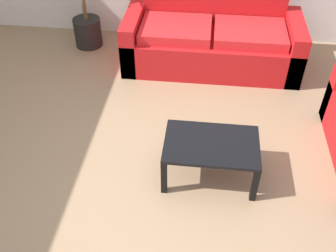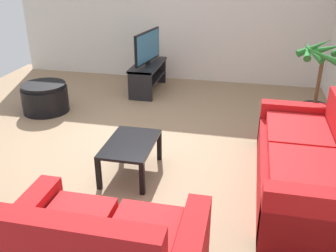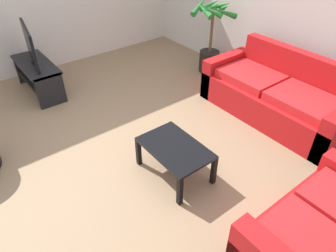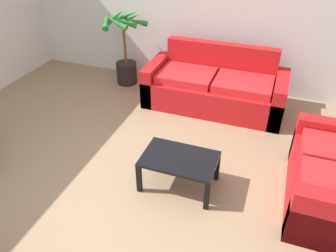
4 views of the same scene
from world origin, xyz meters
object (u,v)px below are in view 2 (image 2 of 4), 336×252
object	(u,v)px
couch_main	(307,166)
ottoman	(45,98)
coffee_table	(130,147)
tv	(148,47)
tv_stand	(148,73)
potted_palm	(316,92)

from	to	relation	value
couch_main	ottoman	xyz separation A→B (m)	(-1.44, -3.77, -0.08)
ottoman	couch_main	bearing A→B (deg)	69.08
couch_main	coffee_table	bearing A→B (deg)	-88.46
coffee_table	tv	bearing A→B (deg)	-168.83
couch_main	ottoman	size ratio (longest dim) A/B	2.93
tv_stand	ottoman	bearing A→B (deg)	-45.53
tv	potted_palm	world-z (taller)	potted_palm
couch_main	coffee_table	xyz separation A→B (m)	(0.05, -1.89, 0.03)
tv_stand	ottoman	xyz separation A→B (m)	(1.30, -1.33, -0.11)
tv_stand	potted_palm	distance (m)	2.93
coffee_table	couch_main	bearing A→B (deg)	91.54
tv_stand	coffee_table	xyz separation A→B (m)	(2.80, 0.55, 0.00)
coffee_table	potted_palm	size ratio (longest dim) A/B	0.63
tv	potted_palm	bearing A→B (deg)	67.65
tv	coffee_table	xyz separation A→B (m)	(2.80, 0.55, -0.48)
coffee_table	tv_stand	bearing A→B (deg)	-168.77
tv	ottoman	bearing A→B (deg)	-45.61
couch_main	tv_stand	size ratio (longest dim) A/B	1.90
couch_main	coffee_table	size ratio (longest dim) A/B	2.60
ottoman	tv	bearing A→B (deg)	134.39
tv	coffee_table	size ratio (longest dim) A/B	1.17
couch_main	tv	world-z (taller)	tv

